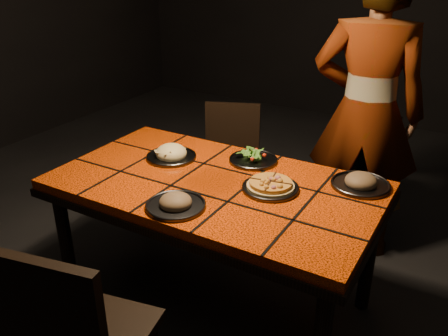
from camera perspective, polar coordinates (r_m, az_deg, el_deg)
The scene contains 10 objects.
room_shell at distance 2.12m, azimuth -1.30°, elevation 16.81°, with size 6.04×7.04×3.08m.
dining_table at distance 2.39m, azimuth -1.11°, elevation -3.29°, with size 1.62×0.92×0.75m.
chair_far_left at distance 3.29m, azimuth 0.80°, elevation 1.35°, with size 0.49×0.49×0.84m.
chair_far_right at distance 3.17m, azimuth 15.57°, elevation -0.20°, with size 0.48×0.48×0.88m.
diner at distance 2.95m, azimuth 16.76°, elevation 6.29°, with size 0.66×0.44×1.82m, color brown.
plate_pizza at distance 2.27m, azimuth 5.61°, elevation -2.20°, with size 0.27×0.27×0.04m.
plate_pasta at distance 2.61m, azimuth -6.36°, elevation 1.66°, with size 0.27×0.27×0.09m.
plate_salad at distance 2.56m, azimuth 3.55°, elevation 1.31°, with size 0.26×0.26×0.07m.
plate_mushroom_a at distance 2.12m, azimuth -5.84°, elevation -4.16°, with size 0.27×0.27×0.09m.
plate_mushroom_b at distance 2.39m, azimuth 16.14°, elevation -1.59°, with size 0.29×0.29×0.09m.
Camera 1 is at (1.10, -1.79, 1.80)m, focal length 38.00 mm.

